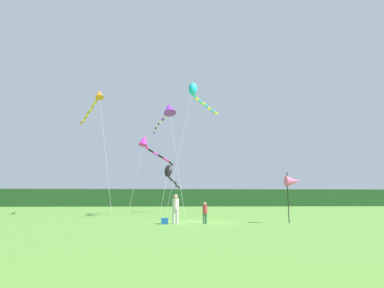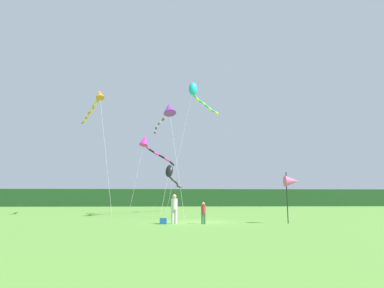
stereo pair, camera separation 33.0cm
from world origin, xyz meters
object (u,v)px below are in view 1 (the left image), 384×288
(person_child, at_px, (205,212))
(kite_cyan, at_px, (195,92))
(person_adult, at_px, (176,207))
(kite_purple, at_px, (168,111))
(kite_black, at_px, (170,174))
(cooler_box, at_px, (165,221))
(kite_magenta, at_px, (147,144))
(kite_orange, at_px, (96,100))
(banner_flag_pole, at_px, (293,182))

(person_child, xyz_separation_m, kite_cyan, (0.12, 9.10, 10.58))
(person_adult, bearing_deg, kite_purple, 94.22)
(kite_cyan, bearing_deg, kite_black, 104.13)
(cooler_box, distance_m, kite_cyan, 14.57)
(cooler_box, relative_size, kite_cyan, 0.03)
(person_adult, distance_m, kite_black, 18.09)
(kite_magenta, bearing_deg, person_child, -72.00)
(person_adult, distance_m, kite_orange, 16.71)
(kite_black, bearing_deg, kite_magenta, -119.09)
(cooler_box, bearing_deg, kite_purple, 89.26)
(person_adult, relative_size, banner_flag_pole, 0.56)
(person_adult, height_order, kite_magenta, kite_magenta)
(cooler_box, height_order, kite_magenta, kite_magenta)
(person_adult, relative_size, kite_black, 0.21)
(person_child, distance_m, kite_orange, 17.92)
(cooler_box, distance_m, kite_black, 18.48)
(person_adult, bearing_deg, kite_orange, 124.50)
(banner_flag_pole, bearing_deg, cooler_box, -179.43)
(person_child, height_order, kite_orange, kite_orange)
(banner_flag_pole, xyz_separation_m, kite_black, (-7.79, 17.91, 1.78))
(cooler_box, height_order, kite_purple, kite_purple)
(person_child, height_order, kite_cyan, kite_cyan)
(kite_cyan, bearing_deg, person_child, -90.78)
(kite_purple, distance_m, kite_cyan, 3.47)
(person_child, height_order, kite_magenta, kite_magenta)
(kite_orange, bearing_deg, person_adult, -55.50)
(kite_magenta, bearing_deg, person_adult, -78.75)
(person_adult, height_order, kite_purple, kite_purple)
(banner_flag_pole, distance_m, kite_cyan, 13.67)
(cooler_box, xyz_separation_m, kite_magenta, (-2.03, 13.76, 6.95))
(person_adult, relative_size, kite_purple, 0.18)
(person_child, height_order, banner_flag_pole, banner_flag_pole)
(cooler_box, bearing_deg, person_child, -1.39)
(kite_magenta, xyz_separation_m, kite_black, (2.36, 4.24, -2.75))
(kite_purple, bearing_deg, person_child, -73.43)
(kite_cyan, bearing_deg, kite_purple, -154.80)
(person_child, distance_m, kite_purple, 11.82)
(kite_magenta, bearing_deg, banner_flag_pole, -53.41)
(banner_flag_pole, relative_size, kite_purple, 0.32)
(person_adult, distance_m, person_child, 1.84)
(person_child, xyz_separation_m, kite_orange, (-9.36, 11.29, 10.30))
(person_adult, xyz_separation_m, kite_magenta, (-2.69, 13.53, 6.13))
(person_adult, distance_m, banner_flag_pole, 7.63)
(person_adult, xyz_separation_m, kite_black, (-0.34, 17.77, 3.38))
(kite_purple, relative_size, kite_orange, 0.83)
(person_adult, relative_size, kite_cyan, 0.15)
(person_child, bearing_deg, kite_orange, 129.66)
(banner_flag_pole, height_order, kite_orange, kite_orange)
(person_adult, relative_size, kite_orange, 0.15)
(kite_magenta, xyz_separation_m, kite_purple, (2.13, -5.89, 2.06))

